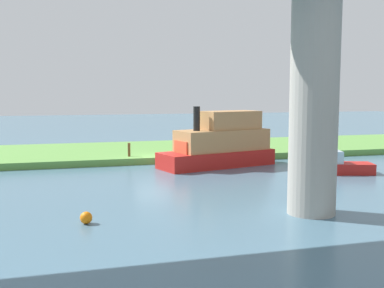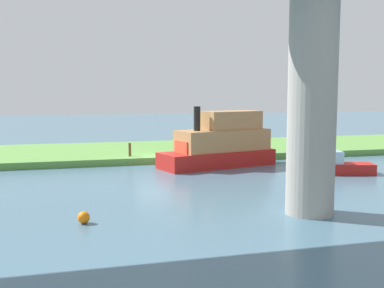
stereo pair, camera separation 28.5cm
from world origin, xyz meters
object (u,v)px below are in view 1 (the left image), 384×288
at_px(bridge_pylon, 314,99).
at_px(pontoon_yellow, 220,144).
at_px(riverboat_paddlewheel, 335,165).
at_px(mooring_post, 129,150).
at_px(person_on_bank, 220,144).
at_px(marker_buoy, 86,218).

xyz_separation_m(bridge_pylon, pontoon_yellow, (-0.63, -13.80, -3.41)).
bearing_deg(riverboat_paddlewheel, pontoon_yellow, -39.46).
distance_m(mooring_post, riverboat_paddlewheel, 14.84).
bearing_deg(person_on_bank, riverboat_paddlewheel, 121.61).
bearing_deg(mooring_post, person_on_bank, 179.18).
bearing_deg(bridge_pylon, mooring_post, -72.26).
height_order(mooring_post, marker_buoy, mooring_post).
relative_size(bridge_pylon, pontoon_yellow, 1.13).
relative_size(bridge_pylon, mooring_post, 9.89).
xyz_separation_m(pontoon_yellow, riverboat_paddlewheel, (-6.18, 5.08, -1.07)).
bearing_deg(bridge_pylon, person_on_bank, -95.87).
relative_size(person_on_bank, riverboat_paddlewheel, 0.29).
xyz_separation_m(person_on_bank, pontoon_yellow, (1.11, 3.15, 0.40)).
xyz_separation_m(bridge_pylon, riverboat_paddlewheel, (-6.81, -8.72, -4.48)).
distance_m(person_on_bank, marker_buoy, 19.58).
height_order(person_on_bank, pontoon_yellow, pontoon_yellow).
xyz_separation_m(pontoon_yellow, marker_buoy, (10.23, 12.78, -1.35)).
distance_m(bridge_pylon, mooring_post, 18.35).
height_order(person_on_bank, marker_buoy, person_on_bank).
height_order(bridge_pylon, mooring_post, bridge_pylon).
distance_m(bridge_pylon, marker_buoy, 10.76).
xyz_separation_m(person_on_bank, mooring_post, (7.20, -0.10, -0.19)).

